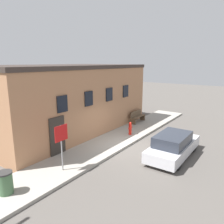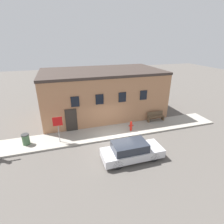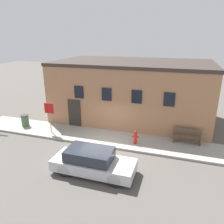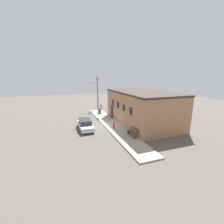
% 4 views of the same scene
% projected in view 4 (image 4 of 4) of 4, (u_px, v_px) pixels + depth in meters
% --- Properties ---
extents(ground_plane, '(80.00, 80.00, 0.00)m').
position_uv_depth(ground_plane, '(104.00, 126.00, 21.41)').
color(ground_plane, '#56514C').
extents(sidewalk, '(20.40, 2.44, 0.14)m').
position_uv_depth(sidewalk, '(112.00, 125.00, 21.79)').
color(sidewalk, '#9E998E').
rests_on(sidewalk, ground).
extents(brick_building, '(12.25, 6.80, 4.80)m').
position_uv_depth(brick_building, '(141.00, 107.00, 22.35)').
color(brick_building, '#A87551').
rests_on(brick_building, ground).
extents(fire_hydrant, '(0.43, 0.21, 0.89)m').
position_uv_depth(fire_hydrant, '(114.00, 125.00, 19.92)').
color(fire_hydrant, red).
rests_on(fire_hydrant, sidewalk).
extents(stop_sign, '(0.72, 0.06, 2.14)m').
position_uv_depth(stop_sign, '(101.00, 108.00, 25.26)').
color(stop_sign, gray).
rests_on(stop_sign, sidewalk).
extents(bench, '(1.70, 0.44, 0.93)m').
position_uv_depth(bench, '(132.00, 132.00, 17.43)').
color(bench, brown).
rests_on(bench, sidewalk).
extents(trash_bin, '(0.57, 0.57, 0.87)m').
position_uv_depth(trash_bin, '(99.00, 111.00, 27.92)').
color(trash_bin, '#426642').
rests_on(trash_bin, sidewalk).
extents(utility_pole, '(1.80, 1.88, 6.87)m').
position_uv_depth(utility_pole, '(97.00, 92.00, 31.38)').
color(utility_pole, gray).
rests_on(utility_pole, ground).
extents(parked_car, '(4.22, 1.64, 1.31)m').
position_uv_depth(parked_car, '(85.00, 124.00, 20.09)').
color(parked_car, black).
rests_on(parked_car, ground).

